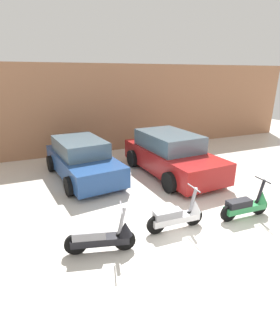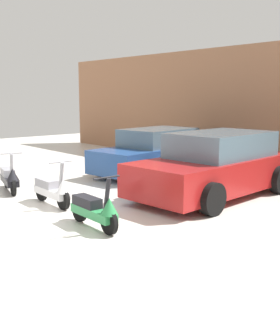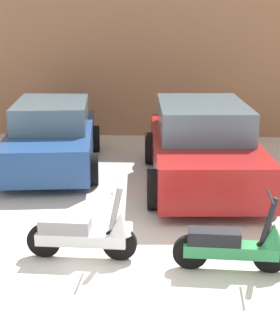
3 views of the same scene
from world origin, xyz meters
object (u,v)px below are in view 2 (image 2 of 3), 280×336
scooter_front_right (53,189)px  scooter_front_center (95,209)px  scooter_front_left (10,177)px  car_rear_center (216,166)px  car_rear_left (155,152)px

scooter_front_right → scooter_front_center: size_ratio=1.01×
scooter_front_left → car_rear_center: (3.30, 3.25, 0.33)m
scooter_front_center → scooter_front_left: bearing=-178.8°
car_rear_center → car_rear_left: bearing=-109.7°
car_rear_center → scooter_front_right: bearing=-30.2°
scooter_front_left → scooter_front_right: bearing=19.3°
car_rear_left → scooter_front_right: bearing=11.0°
scooter_front_left → car_rear_left: 4.12m
scooter_front_right → car_rear_left: (-1.28, 3.95, 0.27)m
scooter_front_center → car_rear_center: size_ratio=0.32×
car_rear_left → car_rear_center: (2.85, -0.84, 0.06)m
scooter_front_left → car_rear_left: size_ratio=0.34×
scooter_front_left → car_rear_left: bearing=98.6°
car_rear_left → scooter_front_left: bearing=-13.2°
scooter_front_center → car_rear_center: car_rear_center is taller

